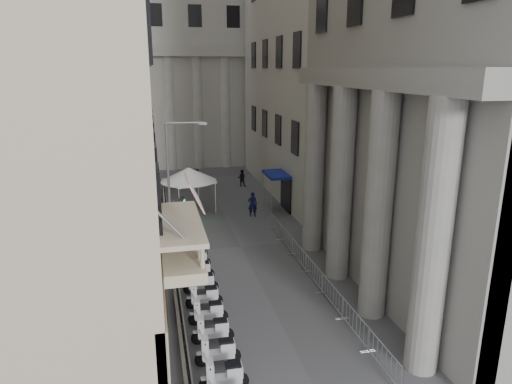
# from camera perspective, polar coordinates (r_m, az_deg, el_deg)

# --- Properties ---
(far_building) EXTENTS (22.00, 10.00, 30.00)m
(far_building) POSITION_cam_1_polar(r_m,az_deg,el_deg) (55.40, -8.14, 19.42)
(far_building) COLOR beige
(far_building) RESTS_ON ground
(iron_fence) EXTENTS (0.30, 28.00, 1.40)m
(iron_fence) POSITION_cam_1_polar(r_m,az_deg,el_deg) (27.26, -10.42, -8.42)
(iron_fence) COLOR black
(iron_fence) RESTS_ON ground
(blue_awning) EXTENTS (1.60, 3.00, 3.00)m
(blue_awning) POSITION_cam_1_polar(r_m,az_deg,el_deg) (35.93, 2.50, -2.31)
(blue_awning) COLOR navy
(blue_awning) RESTS_ON ground
(scooter_3) EXTENTS (1.41, 0.60, 1.50)m
(scooter_3) POSITION_cam_1_polar(r_m,az_deg,el_deg) (18.49, -4.69, -20.65)
(scooter_3) COLOR silver
(scooter_3) RESTS_ON ground
(scooter_4) EXTENTS (1.41, 0.60, 1.50)m
(scooter_4) POSITION_cam_1_polar(r_m,az_deg,el_deg) (19.69, -5.34, -18.19)
(scooter_4) COLOR silver
(scooter_4) RESTS_ON ground
(scooter_5) EXTENTS (1.41, 0.60, 1.50)m
(scooter_5) POSITION_cam_1_polar(r_m,az_deg,el_deg) (20.92, -5.91, -16.02)
(scooter_5) COLOR silver
(scooter_5) RESTS_ON ground
(scooter_6) EXTENTS (1.41, 0.60, 1.50)m
(scooter_6) POSITION_cam_1_polar(r_m,az_deg,el_deg) (22.17, -6.40, -14.09)
(scooter_6) COLOR silver
(scooter_6) RESTS_ON ground
(scooter_7) EXTENTS (1.41, 0.60, 1.50)m
(scooter_7) POSITION_cam_1_polar(r_m,az_deg,el_deg) (23.45, -6.83, -12.37)
(scooter_7) COLOR silver
(scooter_7) RESTS_ON ground
(scooter_8) EXTENTS (1.41, 0.60, 1.50)m
(scooter_8) POSITION_cam_1_polar(r_m,az_deg,el_deg) (24.75, -7.21, -10.83)
(scooter_8) COLOR silver
(scooter_8) RESTS_ON ground
(scooter_9) EXTENTS (1.41, 0.60, 1.50)m
(scooter_9) POSITION_cam_1_polar(r_m,az_deg,el_deg) (26.07, -7.54, -9.44)
(scooter_9) COLOR silver
(scooter_9) RESTS_ON ground
(scooter_10) EXTENTS (1.41, 0.60, 1.50)m
(scooter_10) POSITION_cam_1_polar(r_m,az_deg,el_deg) (27.40, -7.85, -8.18)
(scooter_10) COLOR silver
(scooter_10) RESTS_ON ground
(scooter_11) EXTENTS (1.41, 0.60, 1.50)m
(scooter_11) POSITION_cam_1_polar(r_m,az_deg,el_deg) (28.74, -8.12, -7.05)
(scooter_11) COLOR silver
(scooter_11) RESTS_ON ground
(scooter_12) EXTENTS (1.41, 0.60, 1.50)m
(scooter_12) POSITION_cam_1_polar(r_m,az_deg,el_deg) (30.10, -8.37, -6.01)
(scooter_12) COLOR silver
(scooter_12) RESTS_ON ground
(scooter_13) EXTENTS (1.41, 0.60, 1.50)m
(scooter_13) POSITION_cam_1_polar(r_m,az_deg,el_deg) (31.46, -8.59, -5.06)
(scooter_13) COLOR silver
(scooter_13) RESTS_ON ground
(scooter_14) EXTENTS (1.41, 0.60, 1.50)m
(scooter_14) POSITION_cam_1_polar(r_m,az_deg,el_deg) (32.84, -8.80, -4.20)
(scooter_14) COLOR silver
(scooter_14) RESTS_ON ground
(scooter_15) EXTENTS (1.41, 0.60, 1.50)m
(scooter_15) POSITION_cam_1_polar(r_m,az_deg,el_deg) (34.22, -8.99, -3.40)
(scooter_15) COLOR silver
(scooter_15) RESTS_ON ground
(barrier_0) EXTENTS (0.60, 2.40, 1.10)m
(barrier_0) POSITION_cam_1_polar(r_m,az_deg,el_deg) (18.68, 15.56, -20.82)
(barrier_0) COLOR #ACAEB4
(barrier_0) RESTS_ON ground
(barrier_1) EXTENTS (0.60, 2.40, 1.10)m
(barrier_1) POSITION_cam_1_polar(r_m,az_deg,el_deg) (20.50, 12.14, -17.01)
(barrier_1) COLOR #ACAEB4
(barrier_1) RESTS_ON ground
(barrier_2) EXTENTS (0.60, 2.40, 1.10)m
(barrier_2) POSITION_cam_1_polar(r_m,az_deg,el_deg) (22.46, 9.41, -13.80)
(barrier_2) COLOR #ACAEB4
(barrier_2) RESTS_ON ground
(barrier_3) EXTENTS (0.60, 2.40, 1.10)m
(barrier_3) POSITION_cam_1_polar(r_m,az_deg,el_deg) (24.52, 7.18, -11.09)
(barrier_3) COLOR #ACAEB4
(barrier_3) RESTS_ON ground
(barrier_4) EXTENTS (0.60, 2.40, 1.10)m
(barrier_4) POSITION_cam_1_polar(r_m,az_deg,el_deg) (26.65, 5.33, -8.80)
(barrier_4) COLOR #ACAEB4
(barrier_4) RESTS_ON ground
(barrier_5) EXTENTS (0.60, 2.40, 1.10)m
(barrier_5) POSITION_cam_1_polar(r_m,az_deg,el_deg) (28.84, 3.78, -6.84)
(barrier_5) COLOR #ACAEB4
(barrier_5) RESTS_ON ground
(barrier_6) EXTENTS (0.60, 2.40, 1.10)m
(barrier_6) POSITION_cam_1_polar(r_m,az_deg,el_deg) (31.08, 2.46, -5.16)
(barrier_6) COLOR #ACAEB4
(barrier_6) RESTS_ON ground
(security_tent) EXTENTS (4.29, 4.29, 3.48)m
(security_tent) POSITION_cam_1_polar(r_m,az_deg,el_deg) (35.02, -7.40, 2.05)
(security_tent) COLOR silver
(security_tent) RESTS_ON ground
(street_lamp) EXTENTS (2.52, 0.41, 7.72)m
(street_lamp) POSITION_cam_1_polar(r_m,az_deg,el_deg) (28.31, -10.34, 2.24)
(street_lamp) COLOR gray
(street_lamp) RESTS_ON ground
(info_kiosk) EXTENTS (0.48, 0.95, 1.94)m
(info_kiosk) POSITION_cam_1_polar(r_m,az_deg,el_deg) (32.98, -9.20, -2.33)
(info_kiosk) COLOR black
(info_kiosk) RESTS_ON ground
(pedestrian_a) EXTENTS (0.77, 0.59, 1.89)m
(pedestrian_a) POSITION_cam_1_polar(r_m,az_deg,el_deg) (34.20, -0.44, -1.55)
(pedestrian_a) COLOR #0E1038
(pedestrian_a) RESTS_ON ground
(pedestrian_b) EXTENTS (0.92, 0.80, 1.61)m
(pedestrian_b) POSITION_cam_1_polar(r_m,az_deg,el_deg) (43.03, -1.80, 1.77)
(pedestrian_b) COLOR black
(pedestrian_b) RESTS_ON ground
(pedestrian_c) EXTENTS (0.90, 0.71, 1.61)m
(pedestrian_c) POSITION_cam_1_polar(r_m,az_deg,el_deg) (43.54, -7.38, 1.81)
(pedestrian_c) COLOR black
(pedestrian_c) RESTS_ON ground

